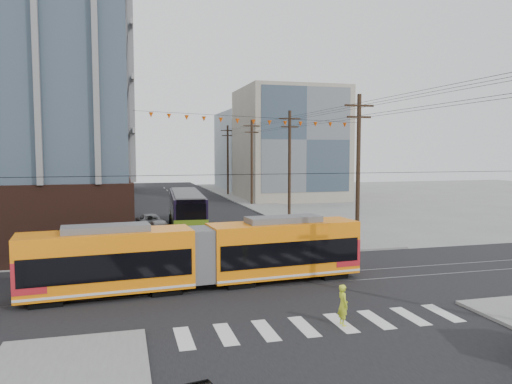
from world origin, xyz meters
TOP-DOWN VIEW (x-y plane):
  - ground at (0.00, 0.00)m, footprint 160.00×160.00m
  - bg_bldg_nw_near at (-17.00, 52.00)m, footprint 18.00×16.00m
  - bg_bldg_ne_near at (16.00, 48.00)m, footprint 14.00×14.00m
  - bg_bldg_nw_far at (-14.00, 72.00)m, footprint 16.00×18.00m
  - bg_bldg_ne_far at (18.00, 68.00)m, footprint 16.00×16.00m
  - utility_pole_far at (8.50, 56.00)m, footprint 0.30×0.30m
  - streetcar at (-3.91, 3.80)m, footprint 17.52×3.87m
  - city_bus at (-2.24, 22.69)m, footprint 3.49×12.46m
  - parked_car_silver at (-5.07, 11.14)m, footprint 2.79×5.28m
  - parked_car_white at (-4.90, 20.40)m, footprint 2.27×4.59m
  - parked_car_grey at (-5.39, 24.66)m, footprint 2.43×4.87m
  - pedestrian at (0.77, -3.24)m, footprint 0.41×0.62m
  - jersey_barrier at (8.30, 13.61)m, footprint 2.24×3.72m

SIDE VIEW (x-z plane):
  - ground at x=0.00m, z-range 0.00..0.00m
  - jersey_barrier at x=8.30m, z-range 0.00..0.74m
  - parked_car_white at x=-4.90m, z-range 0.00..1.28m
  - parked_car_grey at x=-5.39m, z-range 0.00..1.32m
  - parked_car_silver at x=-5.07m, z-range 0.00..1.65m
  - pedestrian at x=0.77m, z-range 0.00..1.68m
  - streetcar at x=-3.91m, z-range 0.00..3.35m
  - city_bus at x=-2.24m, z-range 0.00..3.49m
  - utility_pole_far at x=8.50m, z-range 0.00..11.00m
  - bg_bldg_ne_far at x=18.00m, z-range 0.00..14.00m
  - bg_bldg_ne_near at x=16.00m, z-range 0.00..16.00m
  - bg_bldg_nw_near at x=-17.00m, z-range 0.00..18.00m
  - bg_bldg_nw_far at x=-14.00m, z-range 0.00..20.00m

